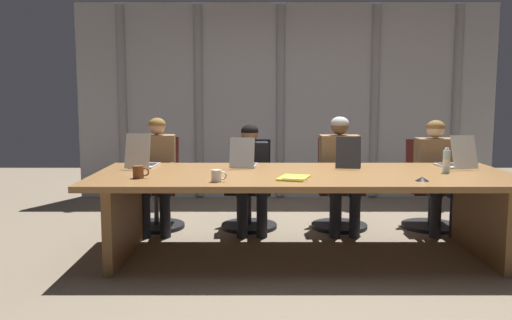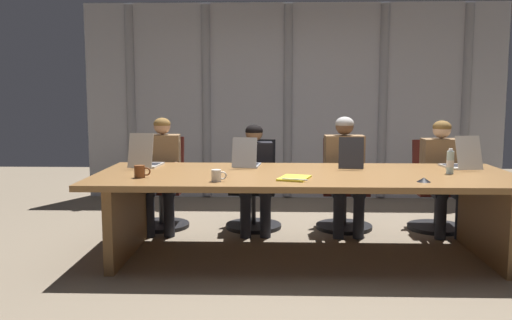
{
  "view_description": "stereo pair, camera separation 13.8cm",
  "coord_description": "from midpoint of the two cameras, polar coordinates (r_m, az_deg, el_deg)",
  "views": [
    {
      "loc": [
        -0.42,
        -4.78,
        1.47
      ],
      "look_at": [
        -0.43,
        0.13,
        0.85
      ],
      "focal_mm": 38.57,
      "sensor_mm": 36.0,
      "label": 1
    },
    {
      "loc": [
        -0.28,
        -4.78,
        1.47
      ],
      "look_at": [
        -0.43,
        0.13,
        0.85
      ],
      "focal_mm": 38.57,
      "sensor_mm": 36.0,
      "label": 2
    }
  ],
  "objects": [
    {
      "name": "ground_plane",
      "position": [
        5.01,
        5.8,
        -9.9
      ],
      "size": [
        11.38,
        11.38,
        0.0
      ],
      "primitive_type": "plane",
      "color": "#7F705B"
    },
    {
      "name": "conference_table",
      "position": [
        4.87,
        5.89,
        -3.13
      ],
      "size": [
        3.67,
        1.4,
        0.75
      ],
      "color": "olive",
      "rests_on": "ground_plane"
    },
    {
      "name": "curtain_backdrop",
      "position": [
        7.57,
        4.47,
        6.04
      ],
      "size": [
        5.69,
        0.17,
        2.64
      ],
      "color": "#B2B2B7",
      "rests_on": "ground_plane"
    },
    {
      "name": "laptop_left_end",
      "position": [
        5.3,
        -10.61,
        -0.05
      ],
      "size": [
        0.26,
        0.46,
        0.33
      ],
      "rotation": [
        0.0,
        0.0,
        1.49
      ],
      "color": "beige",
      "rests_on": "conference_table"
    },
    {
      "name": "laptop_left_mid",
      "position": [
        5.21,
        -0.23,
        -0.12
      ],
      "size": [
        0.27,
        0.4,
        0.29
      ],
      "rotation": [
        0.0,
        0.0,
        1.47
      ],
      "color": "#A8ADB7",
      "rests_on": "conference_table"
    },
    {
      "name": "laptop_center",
      "position": [
        5.25,
        10.56,
        -0.17
      ],
      "size": [
        0.28,
        0.42,
        0.3
      ],
      "rotation": [
        0.0,
        0.0,
        1.44
      ],
      "color": "#2D2D33",
      "rests_on": "conference_table"
    },
    {
      "name": "laptop_right_mid",
      "position": [
        5.46,
        21.14,
        -0.22
      ],
      "size": [
        0.28,
        0.47,
        0.32
      ],
      "rotation": [
        0.0,
        0.0,
        1.7
      ],
      "color": "beige",
      "rests_on": "conference_table"
    },
    {
      "name": "office_chair_left_end",
      "position": [
        6.07,
        -9.08,
        -3.42
      ],
      "size": [
        0.6,
        0.6,
        0.97
      ],
      "rotation": [
        0.0,
        0.0,
        -1.58
      ],
      "color": "#511E19",
      "rests_on": "ground_plane"
    },
    {
      "name": "office_chair_left_mid",
      "position": [
        5.96,
        0.46,
        -3.6
      ],
      "size": [
        0.6,
        0.6,
        0.94
      ],
      "rotation": [
        0.0,
        0.0,
        -1.64
      ],
      "color": "black",
      "rests_on": "ground_plane"
    },
    {
      "name": "office_chair_center",
      "position": [
        6.02,
        9.76,
        -3.55
      ],
      "size": [
        0.6,
        0.6,
        0.96
      ],
      "rotation": [
        0.0,
        0.0,
        -1.59
      ],
      "color": "#511E19",
      "rests_on": "ground_plane"
    },
    {
      "name": "office_chair_right_mid",
      "position": [
        6.23,
        18.74,
        -3.51
      ],
      "size": [
        0.6,
        0.6,
        0.94
      ],
      "rotation": [
        0.0,
        0.0,
        -1.57
      ],
      "color": "#511E19",
      "rests_on": "ground_plane"
    },
    {
      "name": "person_left_end",
      "position": [
        5.85,
        -9.07,
        -0.78
      ],
      "size": [
        0.4,
        0.56,
        1.19
      ],
      "rotation": [
        0.0,
        0.0,
        -1.5
      ],
      "color": "olive",
      "rests_on": "ground_plane"
    },
    {
      "name": "person_left_mid",
      "position": [
        5.75,
        0.53,
        -1.15
      ],
      "size": [
        0.42,
        0.56,
        1.12
      ],
      "rotation": [
        0.0,
        0.0,
        -1.5
      ],
      "color": "black",
      "rests_on": "ground_plane"
    },
    {
      "name": "person_center",
      "position": [
        5.81,
        9.89,
        -0.69
      ],
      "size": [
        0.42,
        0.55,
        1.2
      ],
      "rotation": [
        0.0,
        0.0,
        -1.55
      ],
      "color": "olive",
      "rests_on": "ground_plane"
    },
    {
      "name": "person_right_mid",
      "position": [
        6.04,
        19.45,
        -0.92
      ],
      "size": [
        0.4,
        0.55,
        1.16
      ],
      "rotation": [
        0.0,
        0.0,
        -1.55
      ],
      "color": "olive",
      "rests_on": "ground_plane"
    },
    {
      "name": "water_bottle_primary",
      "position": [
        5.1,
        20.23,
        -0.23
      ],
      "size": [
        0.06,
        0.06,
        0.22
      ],
      "color": "silver",
      "rests_on": "conference_table"
    },
    {
      "name": "coffee_mug_near",
      "position": [
        4.66,
        -11.09,
        -1.18
      ],
      "size": [
        0.14,
        0.09,
        0.1
      ],
      "color": "brown",
      "rests_on": "conference_table"
    },
    {
      "name": "coffee_mug_far",
      "position": [
        4.38,
        -3.18,
        -1.63
      ],
      "size": [
        0.12,
        0.08,
        0.1
      ],
      "color": "white",
      "rests_on": "conference_table"
    },
    {
      "name": "conference_mic_left_side",
      "position": [
        4.58,
        17.84,
        -1.97
      ],
      "size": [
        0.11,
        0.11,
        0.03
      ],
      "primitive_type": "cone",
      "color": "black",
      "rests_on": "conference_table"
    },
    {
      "name": "spiral_notepad",
      "position": [
        4.52,
        4.86,
        -1.89
      ],
      "size": [
        0.3,
        0.36,
        0.03
      ],
      "rotation": [
        0.0,
        0.0,
        -0.31
      ],
      "color": "yellow",
      "rests_on": "conference_table"
    }
  ]
}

